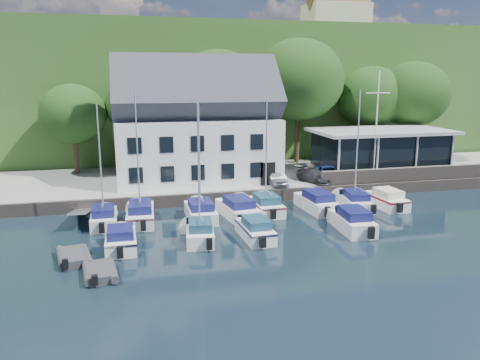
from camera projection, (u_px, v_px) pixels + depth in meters
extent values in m
plane|color=black|center=(349.00, 245.00, 28.83)|extent=(180.00, 180.00, 0.00)
cube|color=gray|center=(268.00, 178.00, 45.35)|extent=(60.00, 13.00, 1.00)
cube|color=#5C514A|center=(290.00, 194.00, 39.17)|extent=(60.00, 0.30, 1.00)
cube|color=#2D4B1C|center=(199.00, 88.00, 85.99)|extent=(160.00, 75.00, 16.00)
cube|color=#5D7038|center=(232.00, 46.00, 93.63)|extent=(50.00, 30.00, 0.30)
cube|color=#5C514A|center=(415.00, 174.00, 42.01)|extent=(18.00, 0.50, 1.20)
imported|color=#A3A3A7|center=(275.00, 178.00, 40.32)|extent=(1.67, 3.59, 1.19)
imported|color=silver|center=(275.00, 175.00, 41.21)|extent=(1.74, 3.99, 1.28)
imported|color=#2D2D32|center=(314.00, 176.00, 41.30)|extent=(2.71, 4.17, 1.12)
imported|color=#314E95|center=(328.00, 172.00, 42.35)|extent=(2.24, 3.97, 1.28)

